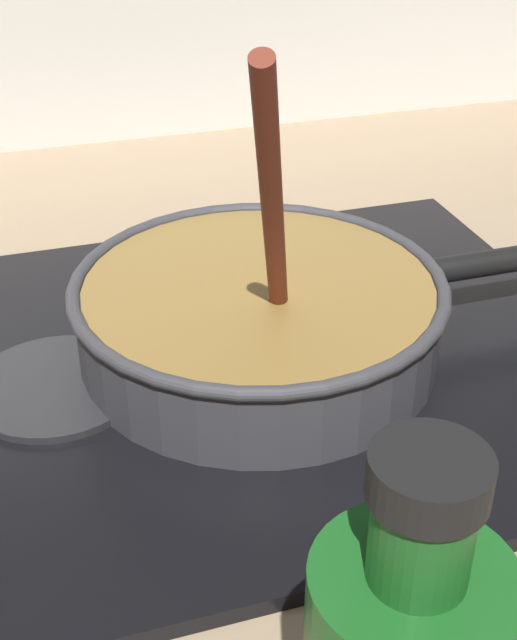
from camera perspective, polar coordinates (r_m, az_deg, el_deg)
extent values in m
cube|color=#9E8466|center=(0.57, 7.27, -16.55)|extent=(2.40, 1.60, 0.04)
cube|color=black|center=(0.70, 0.00, -2.66)|extent=(0.56, 0.48, 0.01)
torus|color=#592D0C|center=(0.69, 0.00, -1.98)|extent=(0.21, 0.21, 0.01)
cylinder|color=#262628|center=(0.67, -13.26, -4.25)|extent=(0.13, 0.13, 0.01)
cylinder|color=#38383D|center=(0.68, 0.00, 0.00)|extent=(0.28, 0.28, 0.06)
cylinder|color=olive|center=(0.68, 0.00, 0.29)|extent=(0.27, 0.27, 0.06)
torus|color=#38383D|center=(0.66, 0.00, 2.37)|extent=(0.29, 0.29, 0.01)
cylinder|color=black|center=(0.76, 16.57, 3.90)|extent=(0.17, 0.02, 0.02)
cylinder|color=beige|center=(0.66, 1.17, 1.14)|extent=(0.04, 0.04, 0.01)
cylinder|color=beige|center=(0.69, -2.75, 2.71)|extent=(0.03, 0.03, 0.01)
cylinder|color=#E5CC7A|center=(0.65, -2.83, 0.74)|extent=(0.03, 0.03, 0.01)
cylinder|color=#E5CC7A|center=(0.73, -4.65, 4.17)|extent=(0.04, 0.04, 0.01)
cylinder|color=#EDD88C|center=(0.62, 5.06, -0.82)|extent=(0.04, 0.04, 0.01)
cylinder|color=#EDD88C|center=(0.66, -6.44, 1.03)|extent=(0.04, 0.04, 0.01)
cylinder|color=beige|center=(0.69, 7.19, 2.62)|extent=(0.04, 0.04, 0.01)
cylinder|color=maroon|center=(0.54, 0.94, 7.13)|extent=(0.07, 0.15, 0.24)
cube|color=brown|center=(0.66, 1.39, 0.61)|extent=(0.04, 0.05, 0.01)
cylinder|color=#19591E|center=(0.28, 10.75, -13.93)|extent=(0.03, 0.03, 0.03)
cylinder|color=black|center=(0.27, 11.28, -10.17)|extent=(0.04, 0.04, 0.02)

